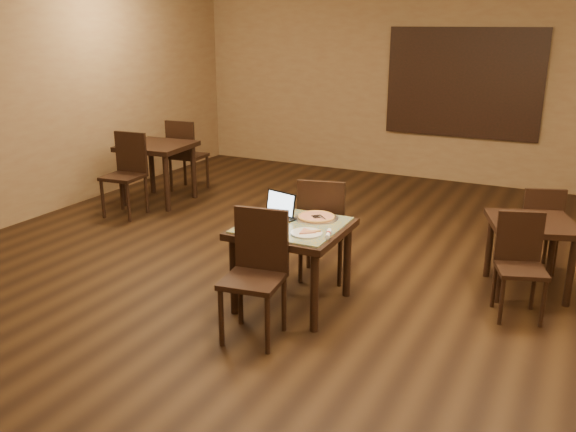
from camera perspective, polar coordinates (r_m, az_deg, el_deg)
The scene contains 19 objects.
ground at distance 5.78m, azimuth -0.23°, elevation -7.31°, with size 10.00×10.00×0.00m, color black.
wall_back at distance 10.00m, azimuth 13.22°, elevation 11.87°, with size 8.00×0.02×3.00m, color olive.
mural at distance 9.85m, azimuth 16.06°, elevation 11.86°, with size 2.34×0.05×1.64m.
tiled_table at distance 5.34m, azimuth 0.41°, elevation -1.82°, with size 0.94×0.94×0.76m.
chair_main_near at distance 4.87m, azimuth -2.94°, elevation -4.74°, with size 0.51×0.51×1.04m.
chair_main_far at distance 5.88m, azimuth 3.25°, elevation -0.73°, with size 0.54×0.54×1.04m.
laptop at distance 5.46m, azimuth -0.98°, elevation 0.42°, with size 0.38×0.33×0.22m.
plate at distance 5.06m, azimuth 1.74°, elevation -1.62°, with size 0.27×0.27×0.01m, color white.
pizza_slice at distance 5.06m, azimuth 1.74°, elevation -1.47°, with size 0.17×0.17×0.02m, color #CFBA8A, non-canonical shape.
pizza_pan at distance 5.46m, azimuth 2.67°, elevation -0.20°, with size 0.40×0.40×0.01m, color silver.
pizza_whole at distance 5.46m, azimuth 2.67°, elevation -0.06°, with size 0.33×0.33×0.02m.
spatula at distance 5.43m, azimuth 2.77°, elevation -0.06°, with size 0.09×0.22×0.01m, color silver.
napkin_roll at distance 5.02m, azimuth 3.79°, elevation -1.67°, with size 0.09×0.18×0.04m.
other_table_a at distance 6.07m, azimuth 21.77°, elevation -1.48°, with size 0.95×0.95×0.70m.
other_table_a_chair_near at distance 5.60m, azimuth 20.86°, elevation -3.74°, with size 0.50×0.50×0.90m.
other_table_a_chair_far at distance 6.60m, azimuth 22.41°, elevation -0.72°, with size 0.50×0.50×0.90m.
other_table_b at distance 8.70m, azimuth -12.12°, elevation 5.71°, with size 0.96×0.96×0.83m.
other_table_b_chair_near at distance 8.26m, azimuth -14.83°, elevation 4.28°, with size 0.50×0.50×1.07m.
other_table_b_chair_far at distance 9.20m, azimuth -9.61°, elevation 5.96°, with size 0.50×0.50×1.07m.
Camera 1 is at (2.39, -4.66, 2.45)m, focal length 38.00 mm.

